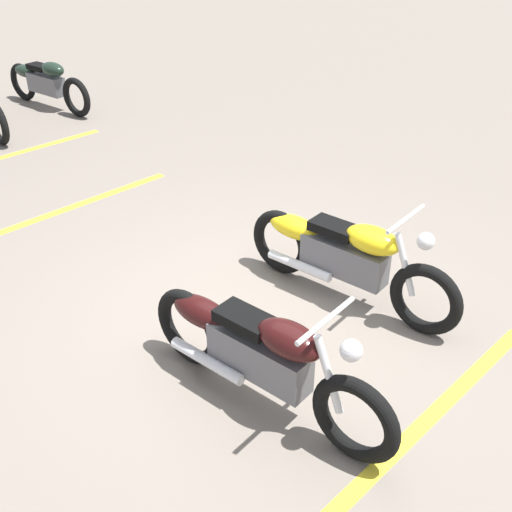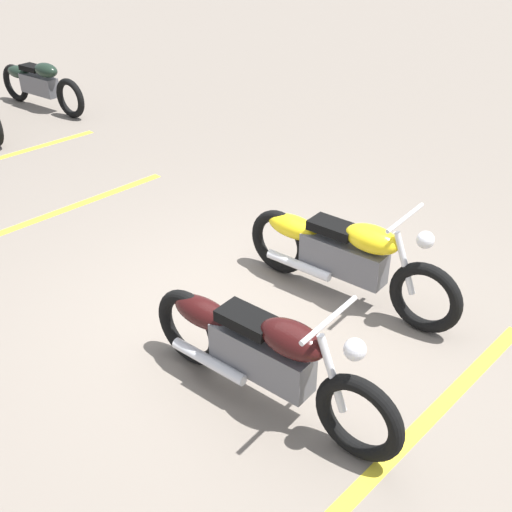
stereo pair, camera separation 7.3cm
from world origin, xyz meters
TOP-DOWN VIEW (x-y plane):
  - ground_plane at (0.00, 0.00)m, footprint 60.00×60.00m
  - motorcycle_bright_foreground at (-0.39, -0.78)m, footprint 2.23×0.62m
  - motorcycle_dark_foreground at (-0.69, 0.78)m, footprint 2.23×0.62m
  - motorcycle_row_far_left at (6.82, -2.29)m, footprint 2.19×0.32m
  - parking_stripe_near at (-1.77, 0.26)m, footprint 0.34×3.20m
  - parking_stripe_mid at (3.18, -0.00)m, footprint 0.34×3.20m

SIDE VIEW (x-z plane):
  - ground_plane at x=0.00m, z-range 0.00..0.00m
  - parking_stripe_near at x=-1.77m, z-range 0.00..0.01m
  - parking_stripe_mid at x=3.18m, z-range 0.00..0.01m
  - motorcycle_row_far_left at x=6.82m, z-range 0.04..0.86m
  - motorcycle_bright_foreground at x=-0.39m, z-range -0.06..0.98m
  - motorcycle_dark_foreground at x=-0.69m, z-range -0.06..0.98m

